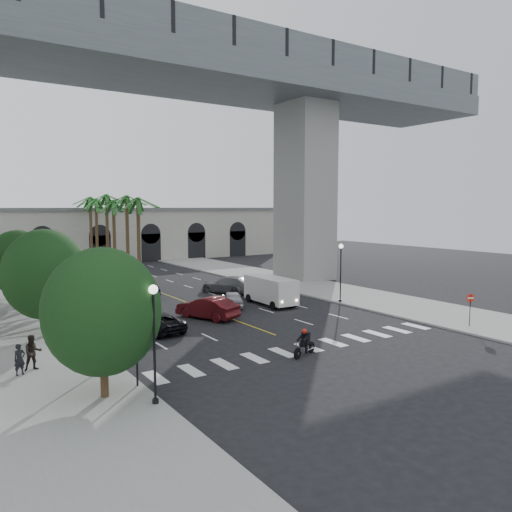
{
  "coord_description": "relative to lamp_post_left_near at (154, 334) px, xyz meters",
  "views": [
    {
      "loc": [
        -19.19,
        -24.85,
        8.63
      ],
      "look_at": [
        1.02,
        6.0,
        4.99
      ],
      "focal_mm": 35.0,
      "sensor_mm": 36.0,
      "label": 1
    }
  ],
  "objects": [
    {
      "name": "palm_f",
      "position": [
        11.6,
        53.0,
        6.24
      ],
      "size": [
        3.2,
        3.2,
        10.7
      ],
      "color": "#47331E",
      "rests_on": "ground"
    },
    {
      "name": "traffic_signal_far",
      "position": [
        0.1,
        6.5,
        -0.71
      ],
      "size": [
        0.25,
        0.18,
        3.65
      ],
      "color": "black",
      "rests_on": "ground"
    },
    {
      "name": "palm_b",
      "position": [
        11.5,
        37.0,
        6.15
      ],
      "size": [
        3.2,
        3.2,
        10.6
      ],
      "color": "#47331E",
      "rests_on": "ground"
    },
    {
      "name": "car_e",
      "position": [
        9.25,
        25.88,
        -2.37
      ],
      "size": [
        2.34,
        5.12,
        1.7
      ],
      "primitive_type": "imported",
      "rotation": [
        0.0,
        0.0,
        3.07
      ],
      "color": "#16104D",
      "rests_on": "ground"
    },
    {
      "name": "pedestrian_a",
      "position": [
        -4.34,
        7.24,
        -2.27
      ],
      "size": [
        0.67,
        0.55,
        1.6
      ],
      "primitive_type": "imported",
      "rotation": [
        0.0,
        0.0,
        0.32
      ],
      "color": "black",
      "rests_on": "sidewalk_left"
    },
    {
      "name": "bridge",
      "position": [
        14.82,
        27.0,
        15.29
      ],
      "size": [
        75.0,
        13.0,
        26.0
      ],
      "color": "gray",
      "rests_on": "ground"
    },
    {
      "name": "car_c",
      "position": [
        5.03,
        12.2,
        -2.54
      ],
      "size": [
        2.78,
        5.1,
        1.36
      ],
      "primitive_type": "imported",
      "rotation": [
        0.0,
        0.0,
        3.25
      ],
      "color": "black",
      "rests_on": "ground"
    },
    {
      "name": "pier_building",
      "position": [
        11.4,
        60.0,
        1.04
      ],
      "size": [
        71.0,
        10.5,
        8.5
      ],
      "color": "#B1AB9F",
      "rests_on": "ground"
    },
    {
      "name": "car_b",
      "position": [
        9.9,
        14.02,
        -2.37
      ],
      "size": [
        3.63,
        5.49,
        1.71
      ],
      "primitive_type": "imported",
      "rotation": [
        0.0,
        0.0,
        3.53
      ],
      "color": "#501014",
      "rests_on": "ground"
    },
    {
      "name": "car_d",
      "position": [
        17.06,
        23.15,
        -2.37
      ],
      "size": [
        4.59,
        6.31,
        1.7
      ],
      "primitive_type": "imported",
      "rotation": [
        0.0,
        0.0,
        3.57
      ],
      "color": "slate",
      "rests_on": "ground"
    },
    {
      "name": "ground",
      "position": [
        11.4,
        5.0,
        -3.22
      ],
      "size": [
        140.0,
        140.0,
        0.0
      ],
      "primitive_type": "plane",
      "color": "black",
      "rests_on": "ground"
    },
    {
      "name": "lamp_post_left_near",
      "position": [
        0.0,
        0.0,
        0.0
      ],
      "size": [
        0.4,
        0.4,
        5.35
      ],
      "color": "black",
      "rests_on": "ground"
    },
    {
      "name": "sidewalk_left",
      "position": [
        -3.6,
        20.0,
        -3.15
      ],
      "size": [
        8.0,
        100.0,
        0.15
      ],
      "primitive_type": "cube",
      "color": "gray",
      "rests_on": "ground"
    },
    {
      "name": "lamp_post_left_far",
      "position": [
        0.0,
        21.0,
        0.0
      ],
      "size": [
        0.4,
        0.4,
        5.35
      ],
      "color": "black",
      "rests_on": "ground"
    },
    {
      "name": "street_tree_near",
      "position": [
        -1.6,
        2.0,
        0.8
      ],
      "size": [
        5.2,
        5.2,
        6.89
      ],
      "color": "#382616",
      "rests_on": "ground"
    },
    {
      "name": "sidewalk_right",
      "position": [
        26.4,
        20.0,
        -3.15
      ],
      "size": [
        8.0,
        100.0,
        0.15
      ],
      "primitive_type": "cube",
      "color": "gray",
      "rests_on": "ground"
    },
    {
      "name": "lamp_post_right",
      "position": [
        22.8,
        13.0,
        0.0
      ],
      "size": [
        0.4,
        0.4,
        5.35
      ],
      "color": "black",
      "rests_on": "ground"
    },
    {
      "name": "car_a",
      "position": [
        13.8,
        16.85,
        -2.53
      ],
      "size": [
        3.17,
        4.39,
        1.39
      ],
      "primitive_type": "imported",
      "rotation": [
        0.0,
        0.0,
        2.72
      ],
      "color": "#B0AFB4",
      "rests_on": "ground"
    },
    {
      "name": "palm_c",
      "position": [
        11.2,
        41.0,
        5.69
      ],
      "size": [
        3.2,
        3.2,
        10.1
      ],
      "color": "#47331E",
      "rests_on": "ground"
    },
    {
      "name": "palm_e",
      "position": [
        11.3,
        49.0,
        5.97
      ],
      "size": [
        3.2,
        3.2,
        10.4
      ],
      "color": "#47331E",
      "rests_on": "ground"
    },
    {
      "name": "palm_d",
      "position": [
        11.55,
        45.0,
        6.43
      ],
      "size": [
        3.2,
        3.2,
        10.9
      ],
      "color": "#47331E",
      "rests_on": "ground"
    },
    {
      "name": "motorcycle_rider",
      "position": [
        10.14,
        2.29,
        -2.49
      ],
      "size": [
        2.12,
        0.93,
        1.61
      ],
      "rotation": [
        0.0,
        0.0,
        0.37
      ],
      "color": "black",
      "rests_on": "ground"
    },
    {
      "name": "cargo_van",
      "position": [
        17.13,
        15.79,
        -1.86
      ],
      "size": [
        2.49,
        5.83,
        2.45
      ],
      "rotation": [
        0.0,
        0.0,
        -0.04
      ],
      "color": "silver",
      "rests_on": "ground"
    },
    {
      "name": "palm_a",
      "position": [
        11.4,
        33.0,
        5.88
      ],
      "size": [
        3.2,
        3.2,
        10.3
      ],
      "color": "#47331E",
      "rests_on": "ground"
    },
    {
      "name": "pedestrian_b",
      "position": [
        -3.64,
        7.7,
        -2.14
      ],
      "size": [
        0.93,
        0.73,
        1.86
      ],
      "primitive_type": "imported",
      "rotation": [
        0.0,
        0.0,
        0.03
      ],
      "color": "black",
      "rests_on": "sidewalk_left"
    },
    {
      "name": "do_not_enter_sign",
      "position": [
        24.07,
        0.98,
        -1.41
      ],
      "size": [
        0.57,
        0.28,
        2.5
      ],
      "rotation": [
        0.0,
        0.0,
        -0.42
      ],
      "color": "black",
      "rests_on": "ground"
    },
    {
      "name": "median",
      "position": [
        11.4,
        43.0,
        -3.12
      ],
      "size": [
        2.0,
        24.0,
        0.2
      ],
      "primitive_type": "cube",
      "color": "gray",
      "rests_on": "ground"
    },
    {
      "name": "traffic_signal_near",
      "position": [
        0.1,
        2.5,
        -0.71
      ],
      "size": [
        0.25,
        0.18,
        3.65
      ],
      "color": "black",
      "rests_on": "ground"
    },
    {
      "name": "street_tree_mid",
      "position": [
        -1.6,
        15.0,
        0.99
      ],
      "size": [
        5.44,
        5.44,
        7.21
      ],
      "color": "#382616",
      "rests_on": "ground"
    },
    {
      "name": "street_tree_far",
      "position": [
        -1.6,
        27.0,
        0.68
      ],
      "size": [
        5.04,
        5.04,
        6.68
      ],
      "color": "#382616",
      "rests_on": "ground"
    }
  ]
}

